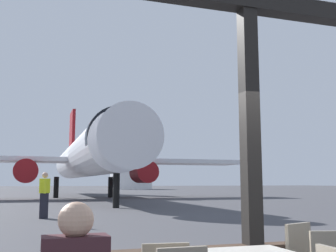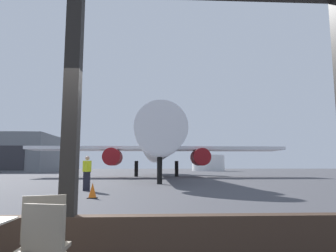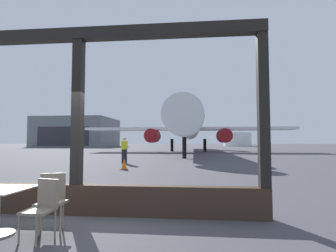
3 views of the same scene
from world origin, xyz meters
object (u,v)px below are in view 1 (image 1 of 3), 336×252
Objects in this scene: ground_crew_worker at (44,194)px; fuel_storage_tank at (131,179)px; traffic_cone at (81,218)px; airplane at (86,157)px.

fuel_storage_tank reaches higher than ground_crew_worker.
fuel_storage_tank reaches higher than traffic_cone.
airplane reaches higher than traffic_cone.
fuel_storage_tank is at bearing 74.51° from ground_crew_worker.
traffic_cone is at bearing -96.79° from airplane.
airplane reaches higher than fuel_storage_tank.
ground_crew_worker is 0.21× the size of fuel_storage_tank.
ground_crew_worker is 3.88m from traffic_cone.
ground_crew_worker is at bearing 105.15° from traffic_cone.
airplane is 20.86× the size of ground_crew_worker.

